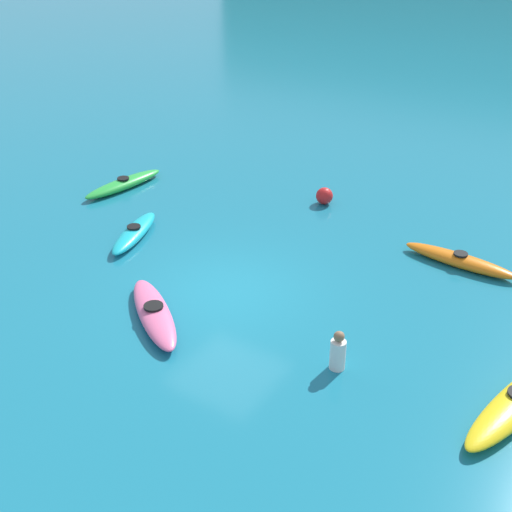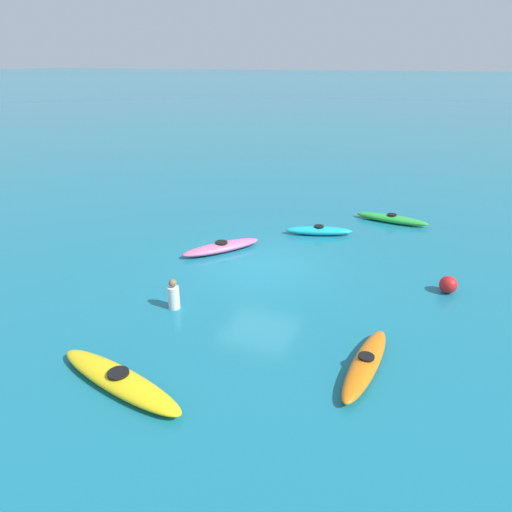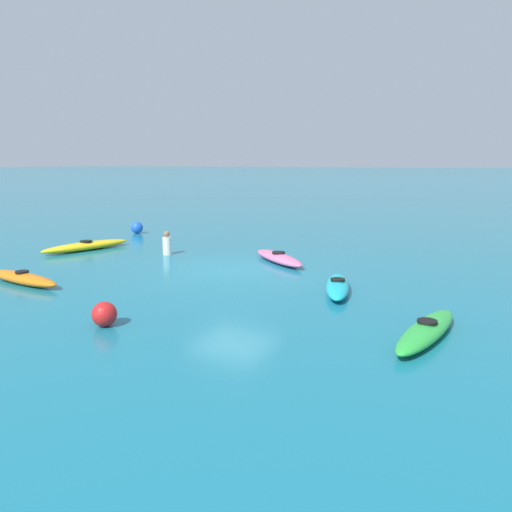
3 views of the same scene
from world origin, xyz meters
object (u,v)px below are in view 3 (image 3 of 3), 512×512
kayak_yellow (86,246)px  person_near_shore (167,244)px  kayak_pink (278,258)px  kayak_green (427,330)px  buoy_blue (137,228)px  kayak_cyan (338,286)px  kayak_orange (23,278)px  buoy_red (104,314)px

kayak_yellow → person_near_shore: bearing=-167.4°
kayak_pink → kayak_green: 7.71m
kayak_yellow → buoy_blue: bearing=-72.7°
kayak_pink → kayak_cyan: (-3.06, 2.75, -0.00)m
kayak_pink → kayak_orange: same height
kayak_cyan → person_near_shore: person_near_shore is taller
kayak_green → buoy_red: (5.98, 2.44, 0.10)m
kayak_orange → buoy_red: 4.95m
kayak_pink → kayak_green: bearing=137.7°
buoy_blue → buoy_red: buoy_blue is taller
kayak_yellow → person_near_shore: size_ratio=4.16×
kayak_yellow → kayak_orange: size_ratio=1.22×
kayak_cyan → kayak_yellow: (10.63, -1.34, -0.00)m
kayak_green → kayak_orange: bearing=4.8°
kayak_yellow → person_near_shore: person_near_shore is taller
kayak_orange → person_near_shore: person_near_shore is taller
buoy_blue → buoy_red: (-8.66, 10.57, -0.02)m
kayak_cyan → buoy_blue: size_ratio=4.71×
kayak_pink → kayak_yellow: bearing=10.6°
buoy_blue → buoy_red: bearing=129.3°
kayak_pink → buoy_red: buoy_red is taller
kayak_yellow → buoy_red: bearing=139.6°
person_near_shore → kayak_orange: bearing=82.2°
kayak_yellow → buoy_red: buoy_red is taller
kayak_orange → person_near_shore: 5.48m
kayak_cyan → kayak_green: (-2.65, 2.44, -0.00)m
kayak_green → kayak_pink: bearing=-42.3°
kayak_cyan → kayak_orange: same height
kayak_yellow → buoy_red: size_ratio=7.04×
kayak_pink → kayak_yellow: (7.57, 1.41, -0.00)m
buoy_blue → kayak_pink: bearing=161.8°
kayak_pink → person_near_shore: (4.22, 0.66, 0.22)m
kayak_pink → kayak_orange: 7.86m
person_near_shore → kayak_cyan: bearing=164.0°
kayak_yellow → kayak_green: bearing=164.1°
kayak_pink → kayak_orange: bearing=50.8°
kayak_pink → kayak_cyan: 4.11m
buoy_red → kayak_yellow: bearing=-40.4°
kayak_yellow → kayak_green: size_ratio=1.19×
kayak_green → person_near_shore: person_near_shore is taller
kayak_pink → person_near_shore: person_near_shore is taller
person_near_shore → kayak_green: bearing=155.5°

